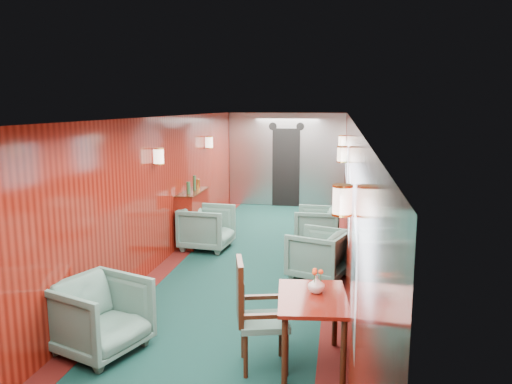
{
  "coord_description": "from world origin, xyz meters",
  "views": [
    {
      "loc": [
        1.38,
        -6.82,
        2.57
      ],
      "look_at": [
        0.0,
        1.25,
        1.15
      ],
      "focal_mm": 35.0,
      "sensor_mm": 36.0,
      "label": 1
    }
  ],
  "objects_px": {
    "armchair_right_near": "(318,254)",
    "armchair_right_far": "(317,227)",
    "credenza": "(193,217)",
    "side_chair": "(253,310)",
    "armchair_left_near": "(100,316)",
    "dining_table": "(312,308)",
    "armchair_left_far": "(207,227)"
  },
  "relations": [
    {
      "from": "armchair_right_near",
      "to": "armchair_left_far",
      "type": "bearing_deg",
      "value": -101.47
    },
    {
      "from": "armchair_right_near",
      "to": "side_chair",
      "type": "bearing_deg",
      "value": 8.88
    },
    {
      "from": "side_chair",
      "to": "credenza",
      "type": "bearing_deg",
      "value": 99.5
    },
    {
      "from": "armchair_left_near",
      "to": "armchair_right_far",
      "type": "distance_m",
      "value": 4.9
    },
    {
      "from": "armchair_right_near",
      "to": "armchair_right_far",
      "type": "height_order",
      "value": "armchair_right_near"
    },
    {
      "from": "armchair_right_far",
      "to": "armchair_right_near",
      "type": "bearing_deg",
      "value": 5.26
    },
    {
      "from": "dining_table",
      "to": "armchair_right_near",
      "type": "height_order",
      "value": "armchair_right_near"
    },
    {
      "from": "dining_table",
      "to": "armchair_right_near",
      "type": "bearing_deg",
      "value": 85.15
    },
    {
      "from": "armchair_left_far",
      "to": "armchair_right_near",
      "type": "bearing_deg",
      "value": -115.65
    },
    {
      "from": "armchair_left_near",
      "to": "armchair_right_near",
      "type": "xyz_separation_m",
      "value": [
        2.15,
        2.69,
        -0.02
      ]
    },
    {
      "from": "side_chair",
      "to": "credenza",
      "type": "height_order",
      "value": "credenza"
    },
    {
      "from": "side_chair",
      "to": "armchair_left_near",
      "type": "height_order",
      "value": "side_chair"
    },
    {
      "from": "credenza",
      "to": "armchair_left_far",
      "type": "bearing_deg",
      "value": -40.26
    },
    {
      "from": "armchair_right_near",
      "to": "dining_table",
      "type": "bearing_deg",
      "value": 20.7
    },
    {
      "from": "dining_table",
      "to": "armchair_right_far",
      "type": "distance_m",
      "value": 4.36
    },
    {
      "from": "credenza",
      "to": "armchair_right_near",
      "type": "distance_m",
      "value": 2.88
    },
    {
      "from": "credenza",
      "to": "armchair_right_far",
      "type": "relative_size",
      "value": 1.61
    },
    {
      "from": "armchair_left_far",
      "to": "armchair_right_near",
      "type": "height_order",
      "value": "armchair_left_far"
    },
    {
      "from": "side_chair",
      "to": "armchair_right_near",
      "type": "relative_size",
      "value": 1.37
    },
    {
      "from": "dining_table",
      "to": "side_chair",
      "type": "height_order",
      "value": "side_chair"
    },
    {
      "from": "side_chair",
      "to": "armchair_right_far",
      "type": "relative_size",
      "value": 1.39
    },
    {
      "from": "dining_table",
      "to": "armchair_left_far",
      "type": "height_order",
      "value": "armchair_left_far"
    },
    {
      "from": "armchair_right_far",
      "to": "credenza",
      "type": "bearing_deg",
      "value": -82.93
    },
    {
      "from": "credenza",
      "to": "dining_table",
      "type": "bearing_deg",
      "value": -59.04
    },
    {
      "from": "dining_table",
      "to": "side_chair",
      "type": "relative_size",
      "value": 0.93
    },
    {
      "from": "credenza",
      "to": "armchair_left_near",
      "type": "relative_size",
      "value": 1.49
    },
    {
      "from": "dining_table",
      "to": "armchair_left_far",
      "type": "bearing_deg",
      "value": 112.84
    },
    {
      "from": "credenza",
      "to": "armchair_right_far",
      "type": "distance_m",
      "value": 2.33
    },
    {
      "from": "armchair_right_far",
      "to": "side_chair",
      "type": "bearing_deg",
      "value": -3.35
    },
    {
      "from": "armchair_right_near",
      "to": "armchair_right_far",
      "type": "xyz_separation_m",
      "value": [
        -0.11,
        1.76,
        -0.01
      ]
    },
    {
      "from": "armchair_right_far",
      "to": "dining_table",
      "type": "bearing_deg",
      "value": 3.94
    },
    {
      "from": "dining_table",
      "to": "armchair_right_far",
      "type": "height_order",
      "value": "armchair_right_far"
    }
  ]
}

